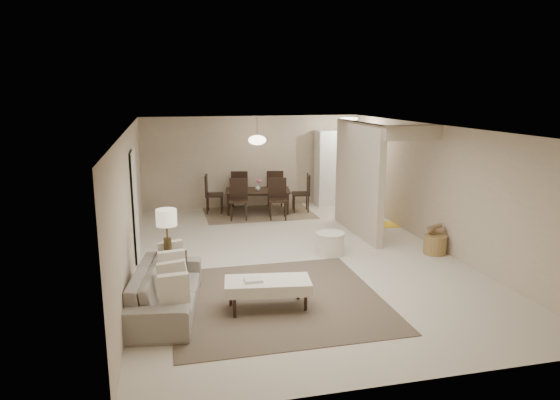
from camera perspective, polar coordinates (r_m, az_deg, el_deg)
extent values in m
plane|color=beige|center=(9.83, 1.61, -6.38)|extent=(9.00, 9.00, 0.00)
plane|color=white|center=(9.33, 1.70, 8.32)|extent=(9.00, 9.00, 0.00)
plane|color=#BCA88E|center=(13.84, -3.15, 4.40)|extent=(6.00, 0.00, 6.00)
plane|color=#BCA88E|center=(9.21, -16.69, -0.11)|extent=(0.00, 9.00, 9.00)
plane|color=#BCA88E|center=(10.66, 17.44, 1.48)|extent=(0.00, 9.00, 9.00)
cube|color=#BCA88E|center=(11.23, 8.91, 2.42)|extent=(0.15, 2.50, 2.50)
cube|color=black|center=(9.84, -16.25, -0.68)|extent=(0.04, 0.90, 2.04)
cube|color=white|center=(14.13, 6.55, 3.68)|extent=(1.20, 0.55, 2.10)
cylinder|color=white|center=(13.09, 7.91, 9.17)|extent=(0.44, 0.44, 0.05)
cube|color=brown|center=(7.86, -0.41, -11.24)|extent=(3.20, 3.20, 0.01)
imported|color=gray|center=(7.58, -12.85, -9.92)|extent=(2.30, 1.17, 0.64)
cube|color=silver|center=(7.42, -1.42, -9.73)|extent=(1.32, 0.74, 0.17)
cylinder|color=black|center=(7.23, -5.20, -12.30)|extent=(0.05, 0.05, 0.28)
cylinder|color=black|center=(7.43, 2.95, -11.57)|extent=(0.05, 0.05, 0.28)
cylinder|color=black|center=(7.61, -5.66, -11.02)|extent=(0.05, 0.05, 0.28)
cylinder|color=black|center=(7.80, 2.08, -10.37)|extent=(0.05, 0.05, 0.28)
cube|color=black|center=(8.17, -12.55, -8.35)|extent=(0.60, 0.60, 0.62)
cylinder|color=#4A3A1F|center=(8.02, -12.70, -5.29)|extent=(0.12, 0.12, 0.30)
cylinder|color=#4A3A1F|center=(7.94, -12.80, -3.36)|extent=(0.03, 0.03, 0.26)
cylinder|color=beige|center=(7.89, -12.86, -1.96)|extent=(0.32, 0.32, 0.26)
cylinder|color=silver|center=(9.86, 5.73, -5.01)|extent=(0.57, 0.57, 0.45)
cylinder|color=brown|center=(10.36, 17.30, -4.88)|extent=(0.55, 0.55, 0.38)
cube|color=brown|center=(13.29, -2.54, -1.39)|extent=(2.80, 2.10, 0.01)
imported|color=black|center=(13.23, -2.55, -0.15)|extent=(1.83, 1.22, 0.60)
imported|color=white|center=(13.15, -2.57, 1.42)|extent=(0.16, 0.16, 0.14)
cube|color=yellow|center=(12.28, 11.48, -2.78)|extent=(0.97, 0.64, 0.01)
cylinder|color=#4A3A1F|center=(12.95, -2.63, 8.31)|extent=(0.02, 0.02, 0.50)
ellipsoid|color=#FFEAC6|center=(12.98, -2.62, 6.86)|extent=(0.46, 0.46, 0.25)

